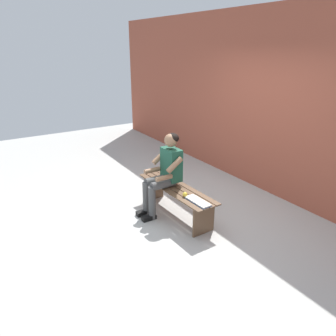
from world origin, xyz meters
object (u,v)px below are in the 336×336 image
bench_near (176,195)px  book_open (198,201)px  apple (185,195)px  person_seated (165,171)px

bench_near → book_open: 0.57m
apple → person_seated: bearing=3.6°
bench_near → apple: size_ratio=21.98×
person_seated → book_open: 0.77m
bench_near → apple: 0.37m
person_seated → apple: bearing=-176.4°
apple → book_open: bearing=-165.6°
bench_near → book_open: bearing=178.9°
apple → book_open: (-0.23, -0.06, -0.03)m
book_open → bench_near: bearing=-3.1°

